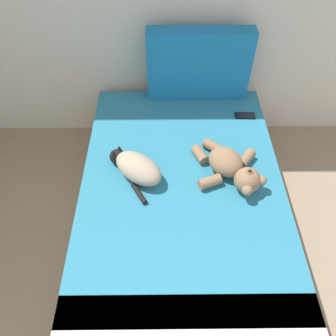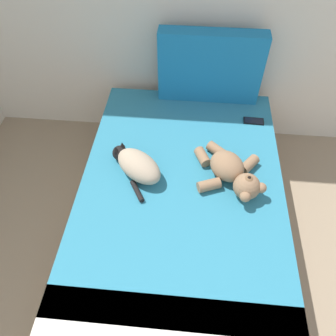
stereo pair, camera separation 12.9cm
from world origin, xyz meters
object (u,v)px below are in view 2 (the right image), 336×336
Objects in this scene: cat at (137,165)px; cell_phone at (254,121)px; bed at (180,208)px; patterned_cushion at (210,67)px; teddy_bear at (232,172)px.

cell_phone is (0.78, 0.56, -0.07)m from cat.
cat reaches higher than bed.
teddy_bear is at bearing -78.99° from patterned_cushion.
teddy_bear reaches higher than bed.
cell_phone is (0.35, -0.26, -0.27)m from patterned_cushion.
teddy_bear reaches higher than cat.
bed is 13.24× the size of cell_phone.
bed is 2.62× the size of patterned_cushion.
cell_phone is at bearing 35.47° from cat.
bed is 0.44m from cat.
cat reaches higher than cell_phone.
patterned_cushion reaches higher than cell_phone.
patterned_cushion is at bearing 62.03° from cat.
bed is 1.06m from patterned_cushion.
patterned_cushion is 5.06× the size of cell_phone.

